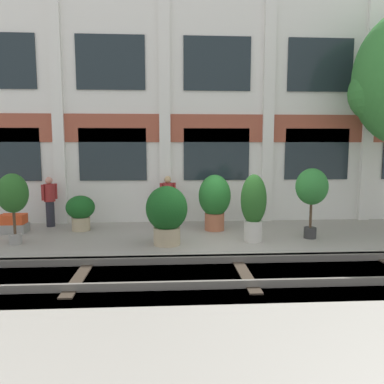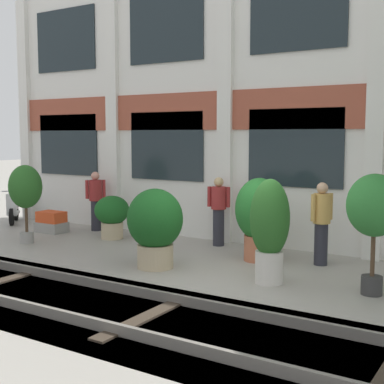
{
  "view_description": "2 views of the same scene",
  "coord_description": "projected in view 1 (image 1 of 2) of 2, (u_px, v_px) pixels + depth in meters",
  "views": [
    {
      "loc": [
        -1.56,
        -9.61,
        2.55
      ],
      "look_at": [
        -0.92,
        0.95,
        1.22
      ],
      "focal_mm": 35.0,
      "sensor_mm": 36.0,
      "label": 1
    },
    {
      "loc": [
        4.29,
        -8.27,
        2.53
      ],
      "look_at": [
        -1.49,
        0.92,
        1.37
      ],
      "focal_mm": 50.0,
      "sensor_mm": 36.0,
      "label": 2
    }
  ],
  "objects": [
    {
      "name": "ground_plane",
      "position": [
        229.0,
        242.0,
        9.93
      ],
      "size": [
        80.0,
        80.0,
        0.0
      ],
      "primitive_type": "plane",
      "color": "#9E998E"
    },
    {
      "name": "potted_plant_tall_urn",
      "position": [
        13.0,
        195.0,
        9.57
      ],
      "size": [
        0.77,
        0.77,
        1.84
      ],
      "color": "gray",
      "rests_on": "ground"
    },
    {
      "name": "potted_plant_square_trough",
      "position": [
        13.0,
        224.0,
        10.96
      ],
      "size": [
        0.78,
        0.52,
        0.54
      ],
      "color": "gray",
      "rests_on": "ground"
    },
    {
      "name": "potted_plant_stone_basin",
      "position": [
        167.0,
        212.0,
        9.57
      ],
      "size": [
        1.07,
        1.07,
        1.52
      ],
      "color": "tan",
      "rests_on": "ground"
    },
    {
      "name": "rail_tracks",
      "position": [
        248.0,
        280.0,
        7.46
      ],
      "size": [
        24.96,
        2.8,
        0.43
      ],
      "color": "#423F3A",
      "rests_on": "ground"
    },
    {
      "name": "potted_plant_fluted_column",
      "position": [
        215.0,
        199.0,
        11.2
      ],
      "size": [
        0.96,
        0.96,
        1.68
      ],
      "color": "#B76647",
      "rests_on": "ground"
    },
    {
      "name": "potted_plant_glazed_jar",
      "position": [
        254.0,
        205.0,
        9.85
      ],
      "size": [
        0.68,
        0.68,
        1.8
      ],
      "color": "beige",
      "rests_on": "ground"
    },
    {
      "name": "apartment_facade",
      "position": [
        216.0,
        100.0,
        12.39
      ],
      "size": [
        17.32,
        0.64,
        8.09
      ],
      "color": "silver",
      "rests_on": "ground"
    },
    {
      "name": "resident_watching_tracks",
      "position": [
        251.0,
        200.0,
        11.6
      ],
      "size": [
        0.34,
        0.47,
        1.62
      ],
      "rotation": [
        0.0,
        0.0,
        -0.51
      ],
      "color": "#282833",
      "rests_on": "ground"
    },
    {
      "name": "potted_plant_terracotta_small",
      "position": [
        312.0,
        189.0,
        10.16
      ],
      "size": [
        0.87,
        0.87,
        1.93
      ],
      "color": "#333333",
      "rests_on": "ground"
    },
    {
      "name": "resident_by_doorway",
      "position": [
        168.0,
        199.0,
        11.98
      ],
      "size": [
        0.51,
        0.34,
        1.57
      ],
      "rotation": [
        0.0,
        0.0,
        -1.27
      ],
      "color": "#282833",
      "rests_on": "ground"
    },
    {
      "name": "potted_plant_ribbed_drum",
      "position": [
        80.0,
        210.0,
        11.2
      ],
      "size": [
        0.85,
        0.85,
        1.06
      ],
      "color": "tan",
      "rests_on": "ground"
    },
    {
      "name": "resident_near_plants",
      "position": [
        50.0,
        200.0,
        11.72
      ],
      "size": [
        0.39,
        0.41,
        1.57
      ],
      "rotation": [
        0.0,
        0.0,
        -0.75
      ],
      "color": "#282833",
      "rests_on": "ground"
    }
  ]
}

